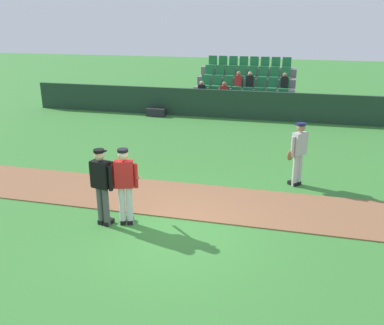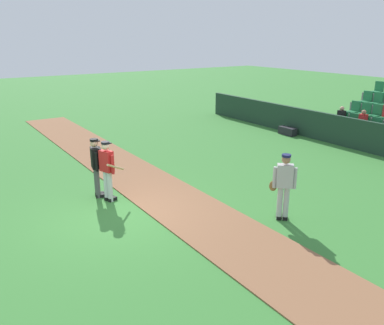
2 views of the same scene
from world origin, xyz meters
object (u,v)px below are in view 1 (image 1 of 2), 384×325
(batter_red_jersey, at_px, (125,184))
(equipment_bag, at_px, (156,112))
(umpire_home_plate, at_px, (102,183))
(runner_grey_jersey, at_px, (298,152))

(batter_red_jersey, xyz_separation_m, equipment_bag, (-2.79, 10.26, -0.79))
(umpire_home_plate, distance_m, equipment_bag, 10.69)
(batter_red_jersey, distance_m, equipment_bag, 10.67)
(batter_red_jersey, height_order, umpire_home_plate, same)
(umpire_home_plate, bearing_deg, runner_grey_jersey, 39.21)
(umpire_home_plate, bearing_deg, batter_red_jersey, 16.03)
(batter_red_jersey, height_order, equipment_bag, batter_red_jersey)
(umpire_home_plate, xyz_separation_m, runner_grey_jersey, (4.11, 3.35, -0.04))
(runner_grey_jersey, bearing_deg, batter_red_jersey, -138.50)
(batter_red_jersey, height_order, runner_grey_jersey, same)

